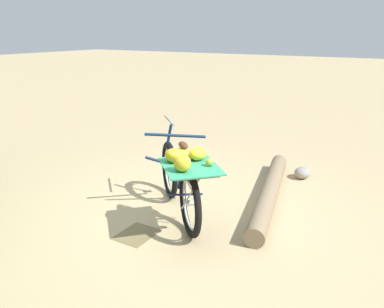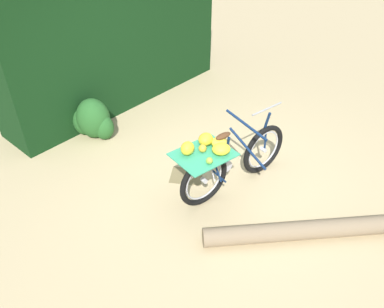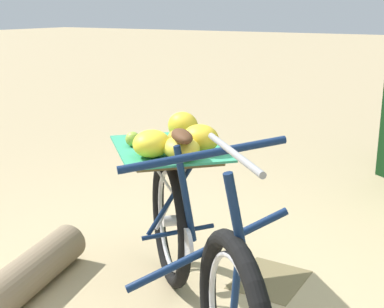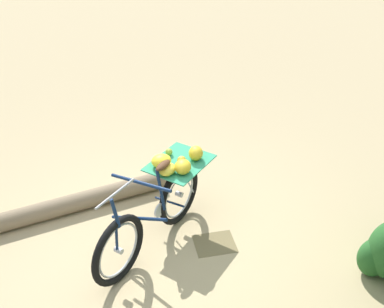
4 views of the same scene
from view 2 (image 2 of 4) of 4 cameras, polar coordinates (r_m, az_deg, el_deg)
The scene contains 6 objects.
ground_plane at distance 5.32m, azimuth 3.21°, elevation -3.52°, with size 60.00×60.00×0.00m, color tan.
foliage_hedge at distance 6.83m, azimuth -11.90°, elevation 17.79°, with size 4.19×0.90×2.59m, color black.
bicycle at distance 4.84m, azimuth 5.55°, elevation -0.86°, with size 1.46×1.49×1.03m.
fallen_log at distance 4.68m, azimuth 17.45°, elevation -10.77°, with size 0.22×0.22×2.52m, color #7F6B51.
shrub_cluster at distance 6.18m, azimuth -14.60°, elevation 4.90°, with size 0.69×0.47×0.66m.
leaf_litter_patch at distance 5.33m, azimuth -0.84°, elevation -3.27°, with size 0.44×0.36×0.01m, color olive.
Camera 2 is at (0.28, -4.05, 3.43)m, focal length 35.62 mm.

